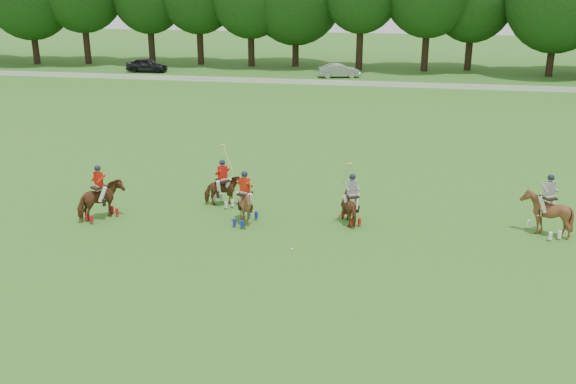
% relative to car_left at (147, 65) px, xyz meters
% --- Properties ---
extents(ground, '(180.00, 180.00, 0.00)m').
position_rel_car_left_xyz_m(ground, '(21.11, -42.50, -0.70)').
color(ground, '#30621C').
rests_on(ground, ground).
extents(boundary_rail, '(120.00, 0.10, 0.44)m').
position_rel_car_left_xyz_m(boundary_rail, '(21.11, -4.50, -0.48)').
color(boundary_rail, white).
rests_on(boundary_rail, ground).
extents(car_left, '(4.17, 1.77, 1.41)m').
position_rel_car_left_xyz_m(car_left, '(0.00, 0.00, 0.00)').
color(car_left, black).
rests_on(car_left, ground).
extents(car_mid, '(4.17, 2.34, 1.30)m').
position_rel_car_left_xyz_m(car_mid, '(19.58, 0.00, -0.05)').
color(car_mid, '#9C9BA0').
rests_on(car_mid, ground).
extents(polo_red_a, '(1.80, 2.07, 2.32)m').
position_rel_car_left_xyz_m(polo_red_a, '(13.78, -39.06, 0.14)').
color(polo_red_a, '#552F16').
rests_on(polo_red_a, ground).
extents(polo_red_b, '(1.74, 1.75, 2.62)m').
position_rel_car_left_xyz_m(polo_red_b, '(18.29, -36.59, 0.02)').
color(polo_red_b, '#552F16').
rests_on(polo_red_b, ground).
extents(polo_red_c, '(1.58, 1.67, 2.22)m').
position_rel_car_left_xyz_m(polo_red_c, '(19.75, -38.50, 0.09)').
color(polo_red_c, '#552F16').
rests_on(polo_red_c, ground).
extents(polo_stripe_a, '(1.38, 1.75, 2.63)m').
position_rel_car_left_xyz_m(polo_stripe_a, '(23.97, -37.63, 0.03)').
color(polo_stripe_a, '#552F16').
rests_on(polo_stripe_a, ground).
extents(polo_stripe_b, '(2.00, 2.07, 2.45)m').
position_rel_car_left_xyz_m(polo_stripe_b, '(31.48, -37.52, 0.19)').
color(polo_stripe_b, '#552F16').
rests_on(polo_stripe_b, ground).
extents(polo_ball, '(0.09, 0.09, 0.09)m').
position_rel_car_left_xyz_m(polo_ball, '(22.06, -40.76, -0.66)').
color(polo_ball, white).
rests_on(polo_ball, ground).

